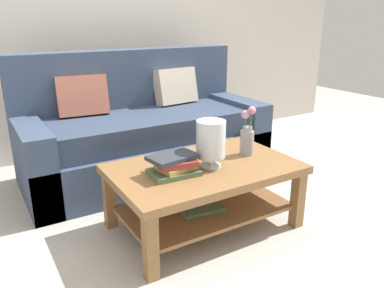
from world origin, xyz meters
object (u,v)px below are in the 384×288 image
Objects in this scene: glass_hurricane_vase at (211,140)px; flower_pitcher at (247,134)px; coffee_table at (204,182)px; couch at (143,134)px; book_stack_main at (174,164)px.

flower_pitcher is (0.33, 0.06, -0.03)m from glass_hurricane_vase.
coffee_table is at bearing -176.67° from flower_pitcher.
couch is 6.05× the size of flower_pitcher.
coffee_table is at bearing 5.37° from book_stack_main.
couch reaches higher than book_stack_main.
coffee_table is 0.29m from glass_hurricane_vase.
coffee_table is 3.92× the size of glass_hurricane_vase.
glass_hurricane_vase is at bearing -91.11° from couch.
flower_pitcher reaches higher than book_stack_main.
book_stack_main is 0.59m from flower_pitcher.
couch is 6.76× the size of book_stack_main.
coffee_table is at bearing -92.37° from couch.
book_stack_main is at bearing 176.10° from glass_hurricane_vase.
book_stack_main is 0.27m from glass_hurricane_vase.
glass_hurricane_vase is at bearing -169.97° from flower_pitcher.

